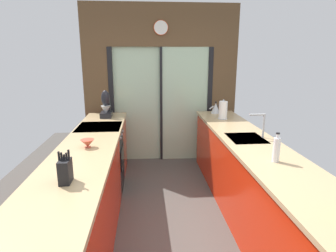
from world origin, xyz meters
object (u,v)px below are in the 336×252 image
at_px(mixing_bowl, 88,143).
at_px(kettle, 216,108).
at_px(soap_bottle_far, 276,149).
at_px(paper_towel_roll, 223,110).
at_px(stand_mixer, 106,107).
at_px(oven_range, 101,159).
at_px(knife_block, 65,171).

distance_m(mixing_bowl, kettle, 2.45).
height_order(soap_bottle_far, paper_towel_roll, paper_towel_roll).
bearing_deg(soap_bottle_far, kettle, 89.95).
relative_size(mixing_bowl, kettle, 0.60).
distance_m(kettle, soap_bottle_far, 2.24).
bearing_deg(stand_mixer, oven_range, -91.73).
bearing_deg(mixing_bowl, kettle, 43.44).
height_order(knife_block, kettle, knife_block).
xyz_separation_m(oven_range, mixing_bowl, (0.02, -0.91, 0.51)).
bearing_deg(mixing_bowl, stand_mixer, 90.00).
bearing_deg(mixing_bowl, paper_towel_roll, 34.80).
height_order(mixing_bowl, soap_bottle_far, soap_bottle_far).
height_order(oven_range, paper_towel_roll, paper_towel_roll).
distance_m(stand_mixer, soap_bottle_far, 2.73).
relative_size(oven_range, stand_mixer, 2.19).
height_order(oven_range, stand_mixer, stand_mixer).
xyz_separation_m(stand_mixer, paper_towel_roll, (1.78, -0.28, -0.03)).
bearing_deg(paper_towel_roll, mixing_bowl, -145.20).
relative_size(oven_range, soap_bottle_far, 3.37).
distance_m(knife_block, kettle, 3.10).
bearing_deg(knife_block, soap_bottle_far, 9.34).
relative_size(mixing_bowl, knife_block, 0.55).
xyz_separation_m(knife_block, paper_towel_roll, (1.78, 2.08, 0.04)).
bearing_deg(kettle, soap_bottle_far, -90.05).
relative_size(oven_range, knife_block, 3.52).
height_order(mixing_bowl, kettle, kettle).
bearing_deg(kettle, mixing_bowl, -136.56).
distance_m(kettle, paper_towel_roll, 0.45).
bearing_deg(paper_towel_roll, kettle, 89.74).
xyz_separation_m(knife_block, kettle, (1.78, 2.53, -0.01)).
bearing_deg(kettle, knife_block, -125.11).
height_order(kettle, paper_towel_roll, paper_towel_roll).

